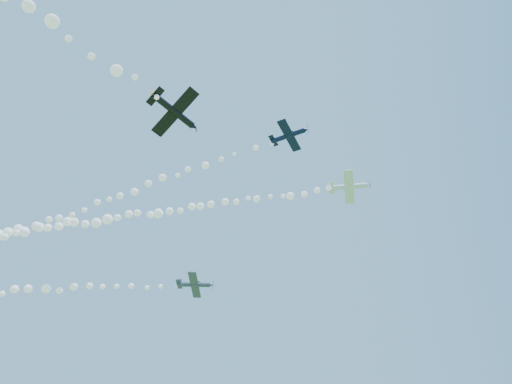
% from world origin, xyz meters
% --- Properties ---
extents(plane_white, '(7.85, 8.15, 2.91)m').
position_xyz_m(plane_white, '(19.12, 4.51, 55.00)').
color(plane_white, white).
extents(smoke_trail_white, '(79.40, 3.44, 3.25)m').
position_xyz_m(smoke_trail_white, '(-22.92, 4.19, 54.72)').
color(smoke_trail_white, white).
extents(plane_navy, '(6.38, 6.76, 2.02)m').
position_xyz_m(plane_navy, '(10.38, -12.55, 51.75)').
color(plane_navy, '#0B1233').
extents(smoke_trail_navy, '(77.36, 20.76, 2.55)m').
position_xyz_m(smoke_trail_navy, '(-30.11, -2.60, 51.55)').
color(smoke_trail_navy, white).
extents(plane_grey, '(7.25, 7.60, 2.54)m').
position_xyz_m(plane_grey, '(-11.40, 11.87, 42.39)').
color(plane_grey, '#3E425A').
extents(plane_black, '(6.14, 5.83, 2.54)m').
position_xyz_m(plane_black, '(-0.53, -28.69, 39.68)').
color(plane_black, black).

